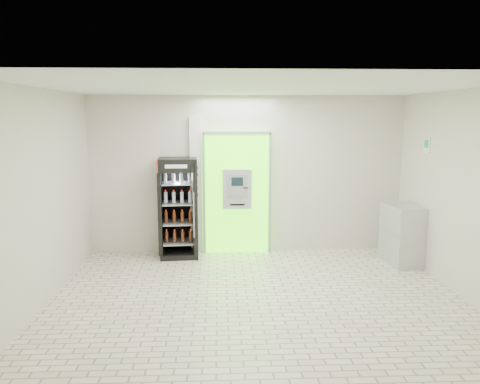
{
  "coord_description": "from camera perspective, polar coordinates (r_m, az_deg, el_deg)",
  "views": [
    {
      "loc": [
        -0.54,
        -6.39,
        2.63
      ],
      "look_at": [
        -0.2,
        1.2,
        1.38
      ],
      "focal_mm": 35.0,
      "sensor_mm": 36.0,
      "label": 1
    }
  ],
  "objects": [
    {
      "name": "pillar",
      "position": [
        8.95,
        -5.38,
        0.78
      ],
      "size": [
        0.22,
        0.11,
        2.6
      ],
      "color": "silver",
      "rests_on": "ground"
    },
    {
      "name": "room_shell",
      "position": [
        6.46,
        2.23,
        2.36
      ],
      "size": [
        6.0,
        6.0,
        6.0
      ],
      "color": "beige",
      "rests_on": "ground"
    },
    {
      "name": "steel_cabinet",
      "position": [
        8.84,
        19.23,
        -4.9
      ],
      "size": [
        0.62,
        0.85,
        1.06
      ],
      "rotation": [
        0.0,
        0.0,
        0.11
      ],
      "color": "#B1B3B9",
      "rests_on": "ground"
    },
    {
      "name": "atm_assembly",
      "position": [
        8.93,
        -0.38,
        -0.04
      ],
      "size": [
        1.3,
        0.24,
        2.33
      ],
      "color": "#53F912",
      "rests_on": "ground"
    },
    {
      "name": "beverage_cooler",
      "position": [
        8.79,
        -7.49,
        -2.14
      ],
      "size": [
        0.74,
        0.69,
        1.85
      ],
      "rotation": [
        0.0,
        0.0,
        0.08
      ],
      "color": "black",
      "rests_on": "ground"
    },
    {
      "name": "exit_sign",
      "position": [
        8.57,
        21.82,
        5.3
      ],
      "size": [
        0.02,
        0.22,
        0.26
      ],
      "color": "white",
      "rests_on": "room_shell"
    },
    {
      "name": "ground",
      "position": [
        6.93,
        2.13,
        -12.93
      ],
      "size": [
        6.0,
        6.0,
        0.0
      ],
      "primitive_type": "plane",
      "color": "beige",
      "rests_on": "ground"
    }
  ]
}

